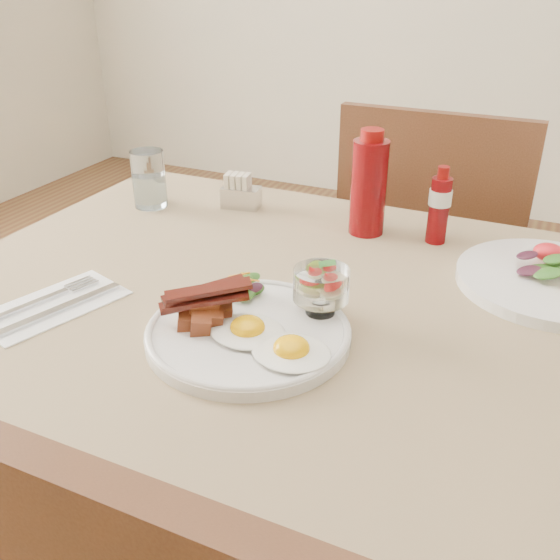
% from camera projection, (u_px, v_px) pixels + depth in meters
% --- Properties ---
extents(table, '(1.33, 0.88, 0.75)m').
position_uv_depth(table, '(344.00, 360.00, 0.96)').
color(table, '#56311B').
rests_on(table, ground).
extents(chair_far, '(0.42, 0.42, 0.93)m').
position_uv_depth(chair_far, '(430.00, 266.00, 1.56)').
color(chair_far, '#56311B').
rests_on(chair_far, ground).
extents(main_plate, '(0.28, 0.28, 0.02)m').
position_uv_depth(main_plate, '(248.00, 333.00, 0.85)').
color(main_plate, silver).
rests_on(main_plate, table).
extents(fried_eggs, '(0.20, 0.14, 0.03)m').
position_uv_depth(fried_eggs, '(269.00, 340.00, 0.81)').
color(fried_eggs, white).
rests_on(fried_eggs, main_plate).
extents(bacon_potato_pile, '(0.12, 0.11, 0.06)m').
position_uv_depth(bacon_potato_pile, '(204.00, 307.00, 0.84)').
color(bacon_potato_pile, brown).
rests_on(bacon_potato_pile, main_plate).
extents(side_salad, '(0.07, 0.06, 0.03)m').
position_uv_depth(side_salad, '(244.00, 287.00, 0.92)').
color(side_salad, '#1B4D14').
rests_on(side_salad, main_plate).
extents(fruit_cup, '(0.08, 0.08, 0.08)m').
position_uv_depth(fruit_cup, '(321.00, 285.00, 0.86)').
color(fruit_cup, white).
rests_on(fruit_cup, main_plate).
extents(ketchup_bottle, '(0.08, 0.08, 0.19)m').
position_uv_depth(ketchup_bottle, '(369.00, 186.00, 1.14)').
color(ketchup_bottle, '#5E0508').
rests_on(ketchup_bottle, table).
extents(hot_sauce_bottle, '(0.05, 0.05, 0.14)m').
position_uv_depth(hot_sauce_bottle, '(439.00, 206.00, 1.11)').
color(hot_sauce_bottle, '#5E0508').
rests_on(hot_sauce_bottle, table).
extents(sugar_caddy, '(0.08, 0.06, 0.07)m').
position_uv_depth(sugar_caddy, '(240.00, 193.00, 1.28)').
color(sugar_caddy, silver).
rests_on(sugar_caddy, table).
extents(water_glass, '(0.07, 0.07, 0.12)m').
position_uv_depth(water_glass, '(149.00, 182.00, 1.28)').
color(water_glass, white).
rests_on(water_glass, table).
extents(napkin_cutlery, '(0.17, 0.23, 0.01)m').
position_uv_depth(napkin_cutlery, '(53.00, 305.00, 0.93)').
color(napkin_cutlery, white).
rests_on(napkin_cutlery, table).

